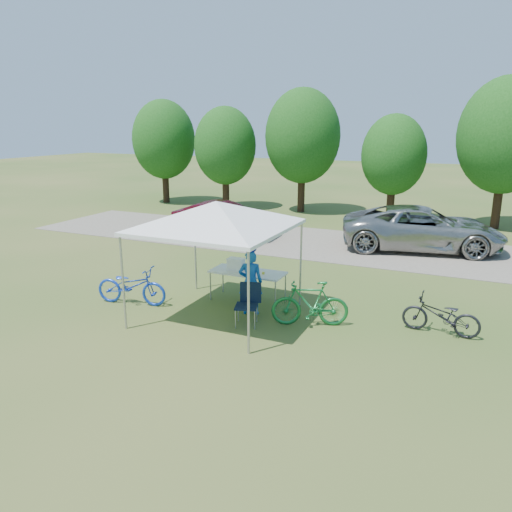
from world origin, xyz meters
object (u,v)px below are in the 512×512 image
at_px(bike_blue, 131,286).
at_px(bike_dark, 441,316).
at_px(cooler, 236,264).
at_px(sedan, 224,219).
at_px(folding_table, 248,273).
at_px(minivan, 422,228).
at_px(folding_chair, 248,300).
at_px(bike_green, 310,304).
at_px(cyclist, 250,282).

bearing_deg(bike_blue, bike_dark, -91.43).
height_order(cooler, sedan, sedan).
bearing_deg(cooler, folding_table, 0.00).
bearing_deg(cooler, bike_blue, -147.45).
bearing_deg(minivan, folding_chair, 150.72).
distance_m(bike_dark, sedan, 10.96).
bearing_deg(bike_blue, folding_table, -72.09).
xyz_separation_m(bike_green, sedan, (-6.03, 7.30, 0.17)).
xyz_separation_m(bike_green, minivan, (1.43, 8.20, 0.27)).
height_order(folding_table, folding_chair, folding_chair).
distance_m(cyclist, sedan, 8.50).
distance_m(folding_chair, cyclist, 0.66).
distance_m(bike_green, sedan, 9.47).
relative_size(cooler, sedan, 0.10).
relative_size(cooler, bike_blue, 0.23).
height_order(bike_green, bike_dark, bike_green).
xyz_separation_m(cooler, cyclist, (0.77, -0.77, -0.16)).
xyz_separation_m(folding_table, cooler, (-0.33, 0.00, 0.20)).
bearing_deg(cyclist, bike_green, 155.50).
distance_m(cooler, minivan, 8.21).
bearing_deg(cyclist, folding_table, -80.94).
bearing_deg(bike_green, bike_dark, 82.23).
relative_size(cyclist, bike_green, 0.90).
relative_size(cooler, cyclist, 0.27).
height_order(folding_table, bike_blue, bike_blue).
relative_size(folding_chair, cooler, 2.26).
xyz_separation_m(folding_chair, cyclist, (-0.22, 0.58, 0.22)).
bearing_deg(folding_chair, folding_table, 97.97).
distance_m(folding_table, minivan, 8.07).
bearing_deg(bike_blue, bike_green, -94.35).
height_order(folding_chair, cyclist, cyclist).
xyz_separation_m(bike_green, bike_dark, (2.71, 0.70, -0.09)).
bearing_deg(bike_dark, bike_blue, -77.29).
distance_m(bike_green, bike_dark, 2.80).
distance_m(cyclist, bike_blue, 3.07).
relative_size(cyclist, minivan, 0.28).
height_order(bike_blue, sedan, sedan).
height_order(cooler, bike_green, cooler).
xyz_separation_m(folding_chair, bike_green, (1.29, 0.48, -0.04)).
xyz_separation_m(bike_dark, minivan, (-1.28, 7.50, 0.37)).
bearing_deg(bike_dark, bike_green, -72.55).
bearing_deg(sedan, bike_dark, -129.45).
height_order(bike_blue, bike_dark, bike_blue).
height_order(bike_green, minivan, minivan).
relative_size(cyclist, bike_blue, 0.85).
distance_m(folding_chair, minivan, 9.10).
bearing_deg(minivan, folding_table, 143.37).
distance_m(folding_chair, bike_green, 1.38).
xyz_separation_m(cooler, bike_green, (2.28, -0.88, -0.42)).
xyz_separation_m(folding_chair, bike_blue, (-3.20, -0.06, -0.08)).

